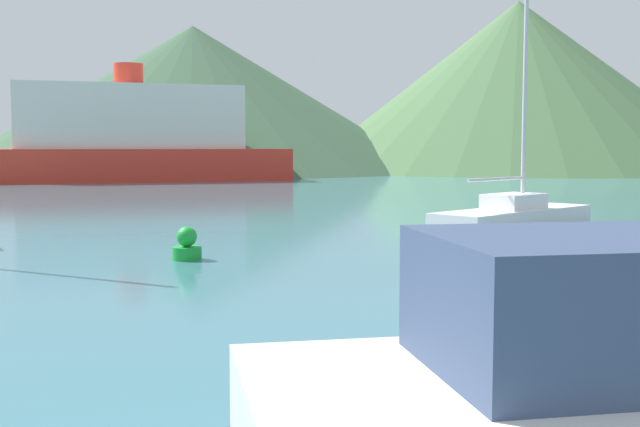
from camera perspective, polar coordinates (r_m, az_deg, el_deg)
sailboat_inner at (r=24.21m, az=13.62°, el=-0.04°), size 5.98×5.07×9.94m
ferry_distant at (r=59.35m, az=-13.38°, el=5.19°), size 23.13×11.97×8.31m
buoy_marker at (r=17.67m, az=-9.45°, el=-2.30°), size 0.63×0.63×0.73m
hill_central at (r=82.25m, az=-8.98°, el=8.08°), size 48.09×48.09×14.41m
hill_east at (r=85.15m, az=13.84°, el=8.80°), size 44.01×44.01×17.10m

